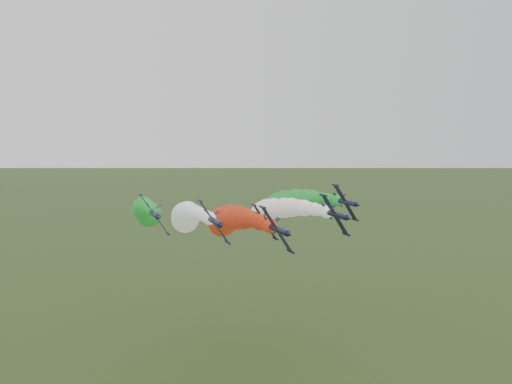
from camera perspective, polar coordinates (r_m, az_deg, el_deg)
The scene contains 6 objects.
jet_lead at distance 117.78m, azimuth -3.33°, elevation -3.31°, with size 12.30×62.50×15.28m.
jet_inner_left at distance 125.12m, azimuth -8.01°, elevation -2.73°, with size 12.88×63.08×15.86m.
jet_inner_right at distance 128.72m, azimuth 1.74°, elevation -2.24°, with size 12.46×62.66×15.44m.
jet_outer_left at distance 131.73m, azimuth -12.46°, elevation -2.10°, with size 12.68×62.89×15.66m.
jet_outer_right at distance 140.76m, azimuth 3.31°, elevation -1.22°, with size 12.41×62.61×15.39m.
jet_trail at distance 143.25m, azimuth -3.35°, elevation -2.85°, with size 12.93×63.13×15.91m.
Camera 1 is at (-35.27, -79.05, 59.26)m, focal length 35.00 mm.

